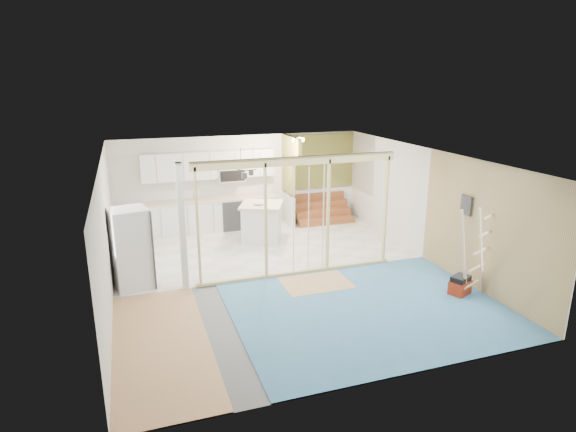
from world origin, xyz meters
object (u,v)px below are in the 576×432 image
object	(u,v)px
island	(262,223)
toolbox	(460,286)
fridge	(131,249)
ladder	(475,252)

from	to	relation	value
island	toolbox	distance (m)	5.21
island	toolbox	bearing A→B (deg)	-33.50
fridge	ladder	xyz separation A→B (m)	(6.22, -2.58, 0.09)
island	ladder	world-z (taller)	ladder
ladder	island	bearing A→B (deg)	111.99
island	ladder	distance (m)	5.42
island	fridge	bearing A→B (deg)	-125.63
toolbox	ladder	world-z (taller)	ladder
fridge	ladder	size ratio (longest dim) A/B	0.92
fridge	toolbox	bearing A→B (deg)	-34.17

